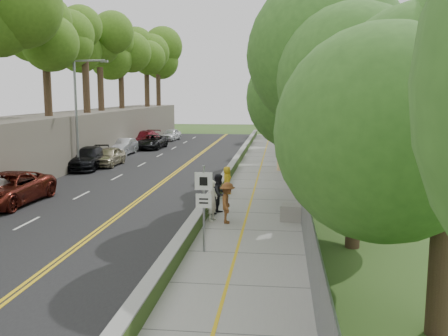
# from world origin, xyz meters

# --- Properties ---
(ground) EXTENTS (140.00, 140.00, 0.00)m
(ground) POSITION_xyz_m (0.00, 0.00, 0.00)
(ground) COLOR #33511E
(ground) RESTS_ON ground
(road) EXTENTS (11.20, 66.00, 0.04)m
(road) POSITION_xyz_m (-5.40, 15.00, 0.02)
(road) COLOR black
(road) RESTS_ON ground
(sidewalk) EXTENTS (4.20, 66.00, 0.05)m
(sidewalk) POSITION_xyz_m (2.55, 15.00, 0.03)
(sidewalk) COLOR gray
(sidewalk) RESTS_ON ground
(jersey_barrier) EXTENTS (0.42, 66.00, 0.60)m
(jersey_barrier) POSITION_xyz_m (0.25, 15.00, 0.30)
(jersey_barrier) COLOR #83D633
(jersey_barrier) RESTS_ON ground
(rock_embankment) EXTENTS (5.00, 66.00, 4.00)m
(rock_embankment) POSITION_xyz_m (-13.50, 15.00, 2.00)
(rock_embankment) COLOR #595147
(rock_embankment) RESTS_ON ground
(chainlink_fence) EXTENTS (0.04, 66.00, 2.00)m
(chainlink_fence) POSITION_xyz_m (4.65, 15.00, 1.00)
(chainlink_fence) COLOR slate
(chainlink_fence) RESTS_ON ground
(trees_embankment) EXTENTS (6.40, 66.00, 13.00)m
(trees_embankment) POSITION_xyz_m (-13.00, 15.00, 10.50)
(trees_embankment) COLOR #48781C
(trees_embankment) RESTS_ON rock_embankment
(trees_fenceside) EXTENTS (7.00, 66.00, 14.00)m
(trees_fenceside) POSITION_xyz_m (7.00, 15.00, 7.00)
(trees_fenceside) COLOR #447D2C
(trees_fenceside) RESTS_ON ground
(streetlight) EXTENTS (2.52, 0.22, 8.00)m
(streetlight) POSITION_xyz_m (-10.46, 14.00, 4.64)
(streetlight) COLOR gray
(streetlight) RESTS_ON ground
(signpost) EXTENTS (0.62, 0.09, 3.10)m
(signpost) POSITION_xyz_m (1.05, -3.02, 1.96)
(signpost) COLOR gray
(signpost) RESTS_ON sidewalk
(construction_barrel) EXTENTS (0.57, 0.57, 0.93)m
(construction_barrel) POSITION_xyz_m (3.72, 16.20, 0.52)
(construction_barrel) COLOR orange
(construction_barrel) RESTS_ON sidewalk
(concrete_block) EXTENTS (1.16, 0.94, 0.71)m
(concrete_block) POSITION_xyz_m (4.30, 1.75, 0.40)
(concrete_block) COLOR gray
(concrete_block) RESTS_ON sidewalk
(car_2) EXTENTS (2.90, 5.93, 1.62)m
(car_2) POSITION_xyz_m (-9.96, 3.32, 0.85)
(car_2) COLOR #5E1C13
(car_2) RESTS_ON road
(car_3) EXTENTS (2.67, 5.66, 1.59)m
(car_3) POSITION_xyz_m (-10.60, 15.43, 0.84)
(car_3) COLOR black
(car_3) RESTS_ON road
(car_4) EXTENTS (1.75, 4.27, 1.45)m
(car_4) POSITION_xyz_m (-9.58, 17.15, 0.76)
(car_4) COLOR tan
(car_4) RESTS_ON road
(car_5) EXTENTS (1.66, 4.57, 1.50)m
(car_5) POSITION_xyz_m (-10.60, 23.79, 0.79)
(car_5) COLOR silver
(car_5) RESTS_ON road
(car_6) EXTENTS (2.47, 5.07, 1.39)m
(car_6) POSITION_xyz_m (-9.30, 29.06, 0.73)
(car_6) COLOR black
(car_6) RESTS_ON road
(car_7) EXTENTS (2.61, 5.78, 1.64)m
(car_7) POSITION_xyz_m (-10.58, 30.97, 0.86)
(car_7) COLOR maroon
(car_7) RESTS_ON road
(car_8) EXTENTS (2.06, 4.25, 1.40)m
(car_8) POSITION_xyz_m (-9.33, 38.10, 0.74)
(car_8) COLOR white
(car_8) RESTS_ON road
(painter_0) EXTENTS (0.67, 0.85, 1.54)m
(painter_0) POSITION_xyz_m (0.75, 7.32, 0.82)
(painter_0) COLOR gold
(painter_0) RESTS_ON sidewalk
(painter_1) EXTENTS (0.59, 0.75, 1.82)m
(painter_1) POSITION_xyz_m (0.75, 1.36, 0.96)
(painter_1) COLOR white
(painter_1) RESTS_ON sidewalk
(painter_2) EXTENTS (1.00, 1.11, 1.87)m
(painter_2) POSITION_xyz_m (0.88, 2.75, 0.98)
(painter_2) COLOR black
(painter_2) RESTS_ON sidewalk
(painter_3) EXTENTS (0.76, 1.21, 1.79)m
(painter_3) POSITION_xyz_m (1.45, 1.00, 0.94)
(painter_3) COLOR brown
(painter_3) RESTS_ON sidewalk
(person_far) EXTENTS (1.01, 0.74, 1.60)m
(person_far) POSITION_xyz_m (3.52, 26.78, 0.85)
(person_far) COLOR black
(person_far) RESTS_ON sidewalk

